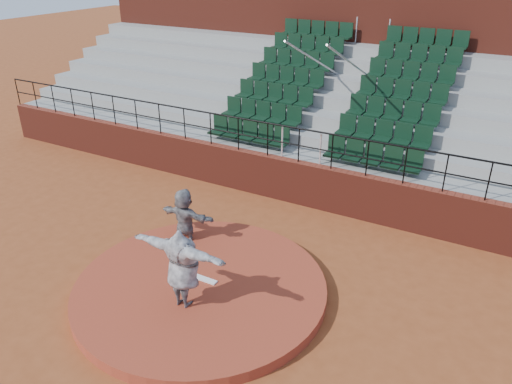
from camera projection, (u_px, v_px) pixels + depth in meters
ground at (201, 293)px, 10.99m from camera, size 90.00×90.00×0.00m
pitchers_mound at (201, 288)px, 10.94m from camera, size 5.50×5.50×0.25m
pitching_rubber at (204, 279)px, 10.99m from camera, size 0.60×0.15×0.03m
boundary_wall at (297, 182)px, 14.63m from camera, size 24.00×0.30×1.30m
wall_railing at (299, 138)px, 14.02m from camera, size 24.04×0.05×1.03m
seating_deck at (343, 122)px, 17.15m from camera, size 24.00×5.97×4.63m
press_box_facade at (382, 42)px, 19.31m from camera, size 24.00×3.00×7.10m
pitcher at (182, 268)px, 9.88m from camera, size 2.16×0.59×1.76m
fielder at (185, 219)px, 12.35m from camera, size 1.50×0.53×1.60m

